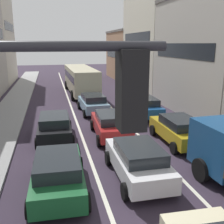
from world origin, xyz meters
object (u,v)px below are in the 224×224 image
wagon_left_lane_second (58,172)px  bus_mid_queue_primary (80,78)px  hatchback_centre_lane_third (111,124)px  wagon_right_lane_far (144,106)px  sedan_centre_lane_second (138,160)px  coupe_centre_lane_fourth (93,103)px  sedan_right_lane_behind_truck (179,129)px  sedan_left_lane_third (55,126)px

wagon_left_lane_second → bus_mid_queue_primary: size_ratio=0.41×
hatchback_centre_lane_third → wagon_right_lane_far: size_ratio=1.00×
sedan_centre_lane_second → bus_mid_queue_primary: bus_mid_queue_primary is taller
coupe_centre_lane_fourth → bus_mid_queue_primary: 8.43m
wagon_right_lane_far → bus_mid_queue_primary: bus_mid_queue_primary is taller
bus_mid_queue_primary → coupe_centre_lane_fourth: bearing=178.8°
wagon_left_lane_second → sedan_right_lane_behind_truck: size_ratio=1.01×
sedan_centre_lane_second → sedan_left_lane_third: 6.41m
hatchback_centre_lane_third → sedan_left_lane_third: size_ratio=1.00×
hatchback_centre_lane_third → sedan_right_lane_behind_truck: 3.93m
sedan_right_lane_behind_truck → sedan_centre_lane_second: bearing=134.0°
sedan_centre_lane_second → bus_mid_queue_primary: 19.59m
sedan_left_lane_third → wagon_right_lane_far: bearing=-60.7°
coupe_centre_lane_fourth → sedan_right_lane_behind_truck: same height
wagon_right_lane_far → sedan_right_lane_behind_truck: bearing=-178.5°
sedan_right_lane_behind_truck → wagon_right_lane_far: (0.04, 5.78, 0.00)m
sedan_left_lane_third → coupe_centre_lane_fourth: 6.46m
sedan_left_lane_third → bus_mid_queue_primary: bus_mid_queue_primary is taller
sedan_right_lane_behind_truck → bus_mid_queue_primary: bus_mid_queue_primary is taller
wagon_left_lane_second → sedan_left_lane_third: (0.01, 5.89, 0.00)m
sedan_left_lane_third → coupe_centre_lane_fourth: same height
hatchback_centre_lane_third → wagon_right_lane_far: same height
hatchback_centre_lane_third → bus_mid_queue_primary: 14.39m
wagon_left_lane_second → bus_mid_queue_primary: bus_mid_queue_primary is taller
sedan_left_lane_third → bus_mid_queue_primary: bearing=-11.3°
sedan_centre_lane_second → coupe_centre_lane_fourth: (-0.06, 11.19, 0.00)m
sedan_centre_lane_second → sedan_right_lane_behind_truck: same height
sedan_centre_lane_second → wagon_right_lane_far: same height
wagon_left_lane_second → sedan_right_lane_behind_truck: bearing=-59.3°
sedan_right_lane_behind_truck → coupe_centre_lane_fourth: bearing=24.8°
sedan_centre_lane_second → sedan_right_lane_behind_truck: (3.51, 3.35, 0.00)m
sedan_right_lane_behind_truck → bus_mid_queue_primary: (-3.59, 16.21, 0.96)m
hatchback_centre_lane_third → coupe_centre_lane_fourth: 5.98m
wagon_left_lane_second → wagon_right_lane_far: 11.65m
sedan_right_lane_behind_truck → bus_mid_queue_primary: bearing=12.8°
hatchback_centre_lane_third → sedan_right_lane_behind_truck: size_ratio=1.01×
bus_mid_queue_primary → wagon_left_lane_second: bearing=169.7°
wagon_left_lane_second → bus_mid_queue_primary: 20.18m
wagon_left_lane_second → sedan_right_lane_behind_truck: (6.73, 3.70, 0.00)m
wagon_left_lane_second → sedan_right_lane_behind_truck: same height
bus_mid_queue_primary → sedan_centre_lane_second: bearing=178.9°
sedan_left_lane_third → hatchback_centre_lane_third: bearing=-94.8°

